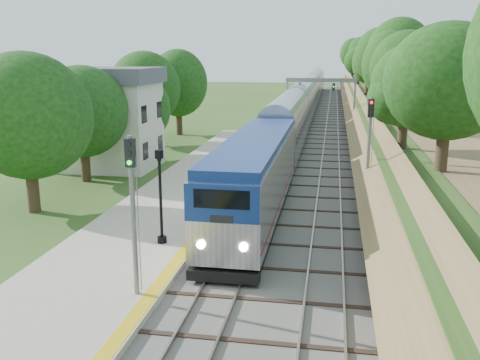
% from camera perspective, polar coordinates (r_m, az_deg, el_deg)
% --- Properties ---
extents(trackbed, '(9.50, 170.00, 0.28)m').
position_cam_1_polar(trackbed, '(70.86, 8.18, 5.94)').
color(trackbed, '#4C4944').
rests_on(trackbed, ground).
extents(platform, '(6.40, 68.00, 0.38)m').
position_cam_1_polar(platform, '(29.23, -9.11, -4.56)').
color(platform, '#A39984').
rests_on(platform, ground).
extents(yellow_stripe, '(0.55, 68.00, 0.01)m').
position_cam_1_polar(yellow_stripe, '(28.39, -3.65, -4.54)').
color(yellow_stripe, gold).
rests_on(yellow_stripe, platform).
extents(embankment, '(10.64, 170.00, 11.70)m').
position_cam_1_polar(embankment, '(70.89, 15.04, 7.16)').
color(embankment, brown).
rests_on(embankment, ground).
extents(station_building, '(8.60, 6.60, 8.00)m').
position_cam_1_polar(station_building, '(44.39, -14.28, 6.49)').
color(station_building, white).
rests_on(station_building, ground).
extents(signal_gantry, '(8.40, 0.38, 6.20)m').
position_cam_1_polar(signal_gantry, '(65.40, 8.59, 9.50)').
color(signal_gantry, slate).
rests_on(signal_gantry, ground).
extents(trees_behind_platform, '(7.82, 53.32, 7.21)m').
position_cam_1_polar(trees_behind_platform, '(34.76, -16.26, 5.28)').
color(trees_behind_platform, '#332316').
rests_on(trees_behind_platform, ground).
extents(train, '(3.00, 120.32, 4.41)m').
position_cam_1_polar(train, '(78.69, 6.96, 8.32)').
color(train, black).
rests_on(train, trackbed).
extents(lamppost_far, '(0.44, 0.44, 4.45)m').
position_cam_1_polar(lamppost_far, '(25.11, -8.45, -2.35)').
color(lamppost_far, black).
rests_on(lamppost_far, platform).
extents(signal_platform, '(0.35, 0.28, 5.95)m').
position_cam_1_polar(signal_platform, '(19.48, -11.40, -1.99)').
color(signal_platform, slate).
rests_on(signal_platform, platform).
extents(signal_farside, '(0.36, 0.28, 6.53)m').
position_cam_1_polar(signal_farside, '(32.21, 13.62, 4.08)').
color(signal_farside, slate).
rests_on(signal_farside, ground).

